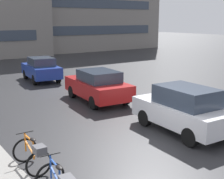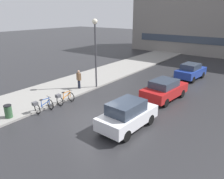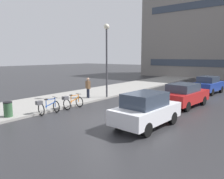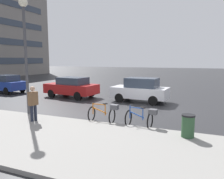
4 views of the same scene
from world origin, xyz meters
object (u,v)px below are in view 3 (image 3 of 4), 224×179
at_px(bicycle_second, 72,102).
at_px(trash_bin, 8,110).
at_px(car_red, 184,95).
at_px(pedestrian, 88,87).
at_px(bicycle_nearest, 47,106).
at_px(car_white, 146,110).
at_px(car_blue, 208,85).
at_px(streetlamp, 107,48).

relative_size(bicycle_second, trash_bin, 1.43).
distance_m(car_red, pedestrian, 7.29).
distance_m(bicycle_second, car_red, 7.67).
bearing_deg(bicycle_second, trash_bin, -103.87).
xyz_separation_m(bicycle_nearest, car_red, (5.62, 7.16, 0.32)).
bearing_deg(car_white, bicycle_nearest, -164.24).
height_order(car_red, car_blue, car_blue).
height_order(bicycle_nearest, bicycle_second, bicycle_nearest).
relative_size(car_red, car_blue, 1.10).
bearing_deg(trash_bin, car_red, 54.69).
bearing_deg(pedestrian, car_white, -24.16).
xyz_separation_m(car_white, trash_bin, (-6.60, -3.56, -0.37)).
bearing_deg(trash_bin, car_blue, 68.47).
relative_size(car_white, streetlamp, 0.67).
height_order(bicycle_second, car_white, car_white).
bearing_deg(streetlamp, bicycle_nearest, -87.02).
height_order(car_white, trash_bin, car_white).
xyz_separation_m(car_white, car_red, (-0.17, 5.53, -0.05)).
relative_size(bicycle_second, car_blue, 0.36).
xyz_separation_m(bicycle_second, trash_bin, (-0.93, -3.76, -0.00)).
relative_size(car_blue, trash_bin, 4.03).
xyz_separation_m(bicycle_second, pedestrian, (-1.38, 2.96, 0.50)).
xyz_separation_m(bicycle_nearest, pedestrian, (-1.27, 4.80, 0.50)).
bearing_deg(pedestrian, bicycle_second, -64.99).
height_order(car_blue, trash_bin, car_blue).
bearing_deg(streetlamp, trash_bin, -93.61).
height_order(car_white, car_red, car_white).
bearing_deg(car_blue, trash_bin, -111.53).
bearing_deg(pedestrian, car_red, 18.94).
bearing_deg(bicycle_nearest, car_white, 15.76).
bearing_deg(streetlamp, car_blue, 54.10).
distance_m(car_white, trash_bin, 7.51).
relative_size(pedestrian, trash_bin, 1.80).
height_order(car_red, trash_bin, car_red).
distance_m(car_white, pedestrian, 7.74).
xyz_separation_m(car_red, car_blue, (-0.17, 6.80, -0.01)).
relative_size(bicycle_nearest, streetlamp, 0.23).
bearing_deg(car_blue, car_white, -88.44).
relative_size(car_white, car_red, 0.92).
bearing_deg(car_red, car_white, -88.28).
distance_m(pedestrian, streetlamp, 3.44).
height_order(car_white, car_blue, car_white).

